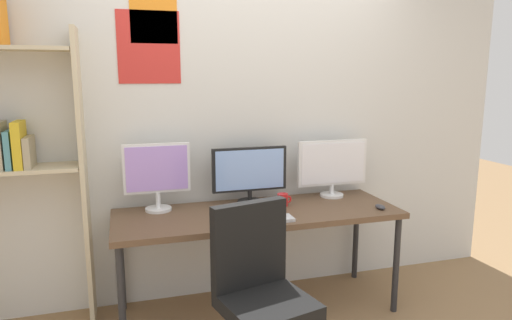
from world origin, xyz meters
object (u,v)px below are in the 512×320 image
desk (258,219)px  office_chair (261,313)px  keyboard_main (268,220)px  coffee_mug (283,200)px  monitor_right (332,166)px  monitor_center (250,173)px  computer_mouse (380,207)px  bookshelf (0,135)px  monitor_left (157,173)px

desk → office_chair: 0.82m
desk → keyboard_main: 0.24m
office_chair → coffee_mug: size_ratio=9.34×
office_chair → monitor_right: monitor_right is taller
desk → coffee_mug: coffee_mug is taller
desk → monitor_center: (0.00, 0.21, 0.28)m
monitor_right → desk: bearing=-162.1°
office_chair → computer_mouse: bearing=27.6°
office_chair → monitor_center: (0.20, 0.95, 0.57)m
desk → keyboard_main: bearing=-90.0°
desk → computer_mouse: computer_mouse is taller
keyboard_main → monitor_right: bearing=33.9°
bookshelf → monitor_left: 0.98m
monitor_center → keyboard_main: 0.49m
computer_mouse → coffee_mug: coffee_mug is taller
monitor_center → office_chair: bearing=-102.1°
desk → bookshelf: size_ratio=0.92×
bookshelf → monitor_center: bookshelf is taller
desk → office_chair: office_chair is taller
bookshelf → monitor_left: size_ratio=4.55×
bookshelf → computer_mouse: bearing=-10.0°
bookshelf → coffee_mug: (1.80, -0.16, -0.52)m
coffee_mug → desk: bearing=-161.1°
monitor_right → coffee_mug: size_ratio=5.29×
monitor_center → coffee_mug: 0.31m
keyboard_main → monitor_left: bearing=146.1°
bookshelf → monitor_center: bearing=-0.6°
monitor_left → coffee_mug: monitor_left is taller
monitor_right → keyboard_main: bearing=-146.1°
monitor_right → coffee_mug: (-0.45, -0.14, -0.20)m
desk → bookshelf: 1.73m
desk → computer_mouse: 0.86m
coffee_mug → keyboard_main: bearing=-124.6°
coffee_mug → office_chair: bearing=-116.9°
desk → office_chair: size_ratio=1.98×
monitor_left → monitor_center: bearing=0.0°
monitor_right → monitor_left: bearing=-180.0°
keyboard_main → office_chair: bearing=-111.8°
computer_mouse → monitor_right: bearing=113.4°
monitor_left → monitor_right: monitor_left is taller
monitor_left → monitor_center: monitor_left is taller
bookshelf → monitor_center: (1.60, -0.02, -0.33)m
computer_mouse → office_chair: bearing=-152.4°
monitor_left → computer_mouse: (1.49, -0.41, -0.25)m
bookshelf → coffee_mug: size_ratio=20.14×
office_chair → coffee_mug: office_chair is taller
office_chair → monitor_center: size_ratio=1.79×
desk → coffee_mug: bearing=18.9°
keyboard_main → computer_mouse: (0.84, 0.03, 0.01)m
bookshelf → desk: bearing=-8.2°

